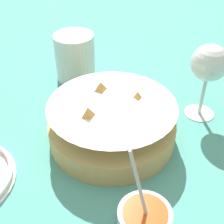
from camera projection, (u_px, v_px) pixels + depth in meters
The scene contains 5 objects.
ground_plane at pixel (101, 139), 0.59m from camera, with size 4.00×4.00×0.00m, color teal.
food_basket at pixel (112, 123), 0.57m from camera, with size 0.23×0.23×0.10m.
sauce_cup at pixel (144, 219), 0.43m from camera, with size 0.08×0.08×0.12m.
wine_glass at pixel (209, 65), 0.58m from camera, with size 0.07×0.07×0.15m.
beer_mug at pixel (75, 58), 0.74m from camera, with size 0.14×0.09×0.11m.
Camera 1 is at (-0.38, 0.21, 0.40)m, focal length 50.00 mm.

